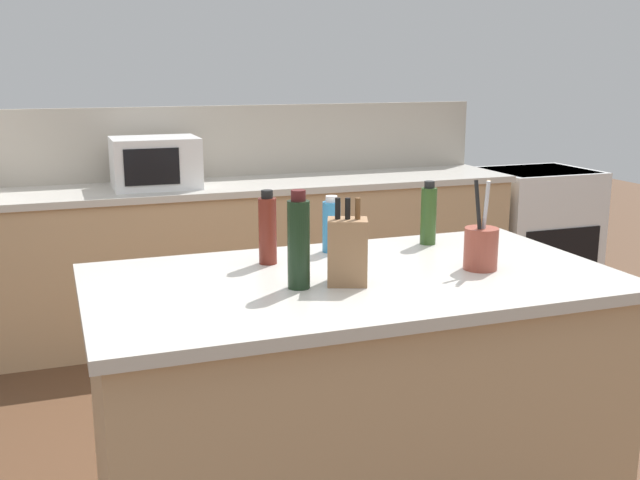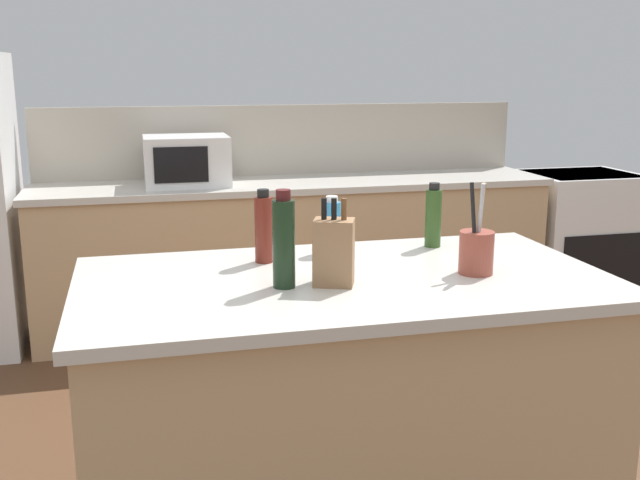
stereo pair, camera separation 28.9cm
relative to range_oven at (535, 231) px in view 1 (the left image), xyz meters
The scene contains 11 objects.
back_counter_run 2.05m from the range_oven, behind, with size 3.26×0.66×0.94m.
wall_backsplash 2.19m from the range_oven, behind, with size 3.22×0.03×0.46m, color #B2A899.
kitchen_island 3.22m from the range_oven, 136.90° to the right, with size 1.82×0.99×0.94m.
range_oven is the anchor object (origin of this frame).
microwave 2.79m from the range_oven, behind, with size 0.50×0.39×0.30m.
knife_block 3.37m from the range_oven, 136.54° to the right, with size 0.16×0.14×0.29m.
utensil_crock 3.01m from the range_oven, 129.84° to the right, with size 0.12×0.12×0.32m.
wine_bottle 3.49m from the range_oven, 138.59° to the right, with size 0.07×0.07×0.32m.
olive_oil_bottle 2.71m from the range_oven, 135.41° to the right, with size 0.06×0.06×0.26m.
dish_soap_bottle 3.01m from the range_oven, 141.23° to the right, with size 0.07×0.07×0.22m.
vinegar_bottle 3.28m from the range_oven, 143.14° to the right, with size 0.07×0.07×0.27m.
Camera 1 is at (-0.96, -2.30, 1.64)m, focal length 42.00 mm.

